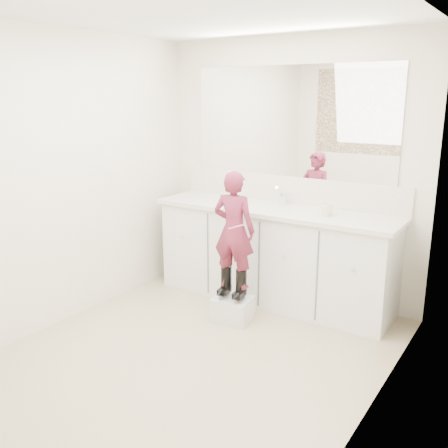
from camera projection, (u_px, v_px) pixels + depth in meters
The scene contains 17 objects.
floor at pixel (196, 353), 3.74m from camera, with size 3.00×3.00×0.00m, color #8B785B.
ceiling at pixel (190, 9), 3.14m from camera, with size 3.00×3.00×0.00m, color white.
wall_back at pixel (289, 170), 4.66m from camera, with size 2.60×2.60×0.00m, color beige.
wall_left at pixel (68, 179), 4.13m from camera, with size 3.00×3.00×0.00m, color beige.
wall_right at pixel (382, 221), 2.75m from camera, with size 3.00×3.00×0.00m, color beige.
vanity_cabinet at pixel (273, 256), 4.63m from camera, with size 2.20×0.55×0.85m, color silver.
countertop at pixel (274, 210), 4.50m from camera, with size 2.28×0.58×0.04m, color beige.
backsplash at pixel (288, 190), 4.69m from camera, with size 2.28×0.03×0.25m, color beige.
mirror at pixel (290, 122), 4.54m from camera, with size 2.00×0.02×1.00m, color white.
faucet at pixel (282, 199), 4.62m from camera, with size 0.08×0.08×0.10m, color silver.
cup at pixel (327, 210), 4.19m from camera, with size 0.11×0.11×0.11m, color beige.
soap_bottle at pixel (243, 195), 4.60m from camera, with size 0.09×0.09×0.19m, color silver.
step_stool at pixel (232, 309), 4.27m from camera, with size 0.32×0.26×0.20m, color silver.
boot_left at pixel (226, 281), 4.27m from camera, with size 0.10×0.18×0.26m, color black, non-canonical shape.
boot_right at pixel (241, 284), 4.19m from camera, with size 0.10×0.18×0.26m, color black, non-canonical shape.
toddler at pixel (234, 230), 4.11m from camera, with size 0.36×0.24×0.99m, color #AF3560.
toothbrush at pixel (236, 227), 4.00m from camera, with size 0.01×0.01×0.14m, color #FC6293.
Camera 1 is at (2.03, -2.71, 1.87)m, focal length 40.00 mm.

